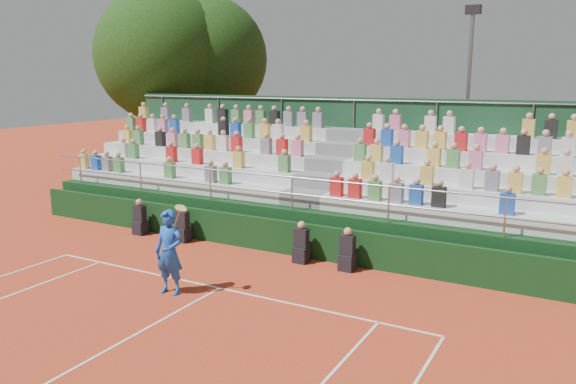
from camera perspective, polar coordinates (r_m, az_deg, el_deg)
The scene contains 8 objects.
ground at distance 14.13m, azimuth -6.95°, elevation -9.69°, with size 90.00×90.00×0.00m, color #C14020.
courtside_wall at distance 16.53m, azimuth -0.50°, elevation -4.60°, with size 20.00×0.15×1.00m, color black.
line_officials at distance 16.86m, azimuth -5.33°, elevation -4.41°, with size 7.81×0.40×1.19m.
grandstand at distance 19.19m, azimuth 4.26°, elevation -0.52°, with size 20.00×5.20×4.40m.
tennis_player at distance 13.68m, azimuth -11.95°, elevation -6.00°, with size 0.93×0.55×2.22m.
tree_west at distance 28.84m, azimuth -12.65°, elevation 13.38°, with size 6.52×6.52×9.43m.
tree_east at distance 29.54m, azimuth -8.44°, elevation 13.21°, with size 6.31×6.31×9.18m.
floodlight_mast at distance 24.16m, azimuth 17.84°, elevation 9.87°, with size 0.60×0.25×7.90m.
Camera 1 is at (7.77, -10.64, 5.10)m, focal length 35.00 mm.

